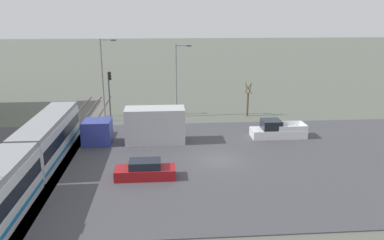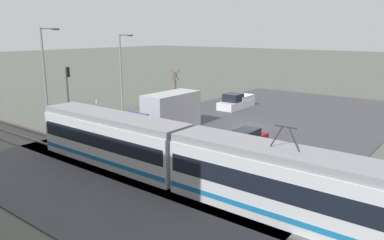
{
  "view_description": "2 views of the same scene",
  "coord_description": "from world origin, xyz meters",
  "px_view_note": "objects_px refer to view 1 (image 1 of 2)",
  "views": [
    {
      "loc": [
        -29.84,
        4.57,
        12.39
      ],
      "look_at": [
        2.88,
        2.06,
        2.93
      ],
      "focal_mm": 35.0,
      "sensor_mm": 36.0,
      "label": 1
    },
    {
      "loc": [
        -17.29,
        31.12,
        9.02
      ],
      "look_at": [
        2.07,
        6.43,
        1.6
      ],
      "focal_mm": 35.0,
      "sensor_mm": 36.0,
      "label": 2
    }
  ],
  "objects_px": {
    "box_truck": "(141,127)",
    "traffic_light_pole": "(110,90)",
    "street_lamp_near_crossing": "(178,76)",
    "no_parking_sign": "(137,108)",
    "light_rail_tram": "(23,165)",
    "street_lamp_mid_block": "(104,73)",
    "street_tree": "(248,101)",
    "pickup_truck": "(277,131)",
    "sedan_car_0": "(145,171)"
  },
  "relations": [
    {
      "from": "box_truck",
      "to": "traffic_light_pole",
      "type": "bearing_deg",
      "value": 25.99
    },
    {
      "from": "box_truck",
      "to": "street_lamp_near_crossing",
      "type": "xyz_separation_m",
      "value": [
        9.56,
        -3.97,
        3.36
      ]
    },
    {
      "from": "traffic_light_pole",
      "to": "no_parking_sign",
      "type": "xyz_separation_m",
      "value": [
        0.03,
        -3.06,
        -2.3
      ]
    },
    {
      "from": "light_rail_tram",
      "to": "street_lamp_near_crossing",
      "type": "bearing_deg",
      "value": -32.7
    },
    {
      "from": "traffic_light_pole",
      "to": "street_lamp_mid_block",
      "type": "bearing_deg",
      "value": 23.25
    },
    {
      "from": "street_tree",
      "to": "street_lamp_near_crossing",
      "type": "height_order",
      "value": "street_lamp_near_crossing"
    },
    {
      "from": "pickup_truck",
      "to": "street_lamp_mid_block",
      "type": "bearing_deg",
      "value": 62.57
    },
    {
      "from": "sedan_car_0",
      "to": "traffic_light_pole",
      "type": "relative_size",
      "value": 0.79
    },
    {
      "from": "pickup_truck",
      "to": "sedan_car_0",
      "type": "distance_m",
      "value": 15.79
    },
    {
      "from": "light_rail_tram",
      "to": "box_truck",
      "type": "xyz_separation_m",
      "value": [
        9.1,
        -8.01,
        -0.08
      ]
    },
    {
      "from": "box_truck",
      "to": "street_tree",
      "type": "distance_m",
      "value": 15.52
    },
    {
      "from": "sedan_car_0",
      "to": "no_parking_sign",
      "type": "relative_size",
      "value": 1.95
    },
    {
      "from": "box_truck",
      "to": "no_parking_sign",
      "type": "relative_size",
      "value": 4.14
    },
    {
      "from": "no_parking_sign",
      "to": "sedan_car_0",
      "type": "bearing_deg",
      "value": -174.28
    },
    {
      "from": "pickup_truck",
      "to": "traffic_light_pole",
      "type": "bearing_deg",
      "value": 66.76
    },
    {
      "from": "street_tree",
      "to": "pickup_truck",
      "type": "bearing_deg",
      "value": -172.05
    },
    {
      "from": "pickup_truck",
      "to": "sedan_car_0",
      "type": "bearing_deg",
      "value": 124.37
    },
    {
      "from": "traffic_light_pole",
      "to": "street_lamp_near_crossing",
      "type": "xyz_separation_m",
      "value": [
        1.35,
        -7.97,
        1.29
      ]
    },
    {
      "from": "street_lamp_near_crossing",
      "to": "no_parking_sign",
      "type": "distance_m",
      "value": 6.23
    },
    {
      "from": "pickup_truck",
      "to": "street_lamp_mid_block",
      "type": "xyz_separation_m",
      "value": [
        9.67,
        18.63,
        4.59
      ]
    },
    {
      "from": "box_truck",
      "to": "pickup_truck",
      "type": "xyz_separation_m",
      "value": [
        0.58,
        -13.75,
        -0.9
      ]
    },
    {
      "from": "street_tree",
      "to": "street_lamp_mid_block",
      "type": "distance_m",
      "value": 17.81
    },
    {
      "from": "box_truck",
      "to": "no_parking_sign",
      "type": "bearing_deg",
      "value": 6.53
    },
    {
      "from": "light_rail_tram",
      "to": "pickup_truck",
      "type": "height_order",
      "value": "light_rail_tram"
    },
    {
      "from": "street_tree",
      "to": "light_rail_tram",
      "type": "bearing_deg",
      "value": 131.53
    },
    {
      "from": "light_rail_tram",
      "to": "no_parking_sign",
      "type": "relative_size",
      "value": 10.52
    },
    {
      "from": "street_tree",
      "to": "no_parking_sign",
      "type": "height_order",
      "value": "street_tree"
    },
    {
      "from": "box_truck",
      "to": "light_rail_tram",
      "type": "bearing_deg",
      "value": 138.65
    },
    {
      "from": "pickup_truck",
      "to": "street_tree",
      "type": "bearing_deg",
      "value": 7.95
    },
    {
      "from": "light_rail_tram",
      "to": "sedan_car_0",
      "type": "distance_m",
      "value": 8.82
    },
    {
      "from": "light_rail_tram",
      "to": "street_lamp_mid_block",
      "type": "height_order",
      "value": "street_lamp_mid_block"
    },
    {
      "from": "light_rail_tram",
      "to": "street_tree",
      "type": "bearing_deg",
      "value": -48.47
    },
    {
      "from": "light_rail_tram",
      "to": "street_lamp_near_crossing",
      "type": "height_order",
      "value": "street_lamp_near_crossing"
    },
    {
      "from": "street_lamp_mid_block",
      "to": "light_rail_tram",
      "type": "bearing_deg",
      "value": 170.83
    },
    {
      "from": "street_tree",
      "to": "no_parking_sign",
      "type": "xyz_separation_m",
      "value": [
        -0.88,
        13.5,
        -0.48
      ]
    },
    {
      "from": "pickup_truck",
      "to": "light_rail_tram",
      "type": "bearing_deg",
      "value": 113.99
    },
    {
      "from": "pickup_truck",
      "to": "traffic_light_pole",
      "type": "height_order",
      "value": "traffic_light_pole"
    },
    {
      "from": "sedan_car_0",
      "to": "street_lamp_mid_block",
      "type": "distance_m",
      "value": 19.97
    },
    {
      "from": "sedan_car_0",
      "to": "light_rail_tram",
      "type": "bearing_deg",
      "value": 95.02
    },
    {
      "from": "street_lamp_mid_block",
      "to": "street_lamp_near_crossing",
      "type": "bearing_deg",
      "value": -94.48
    },
    {
      "from": "street_tree",
      "to": "box_truck",
      "type": "bearing_deg",
      "value": 125.98
    },
    {
      "from": "box_truck",
      "to": "sedan_car_0",
      "type": "height_order",
      "value": "box_truck"
    },
    {
      "from": "box_truck",
      "to": "street_tree",
      "type": "height_order",
      "value": "street_tree"
    },
    {
      "from": "sedan_car_0",
      "to": "street_lamp_near_crossing",
      "type": "xyz_separation_m",
      "value": [
        17.89,
        -3.26,
        4.35
      ]
    },
    {
      "from": "street_lamp_near_crossing",
      "to": "pickup_truck",
      "type": "bearing_deg",
      "value": -132.56
    },
    {
      "from": "street_lamp_near_crossing",
      "to": "no_parking_sign",
      "type": "bearing_deg",
      "value": 105.06
    },
    {
      "from": "street_tree",
      "to": "street_lamp_near_crossing",
      "type": "relative_size",
      "value": 0.48
    },
    {
      "from": "traffic_light_pole",
      "to": "street_tree",
      "type": "height_order",
      "value": "traffic_light_pole"
    },
    {
      "from": "box_truck",
      "to": "pickup_truck",
      "type": "relative_size",
      "value": 1.78
    },
    {
      "from": "street_lamp_near_crossing",
      "to": "traffic_light_pole",
      "type": "bearing_deg",
      "value": 99.64
    }
  ]
}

